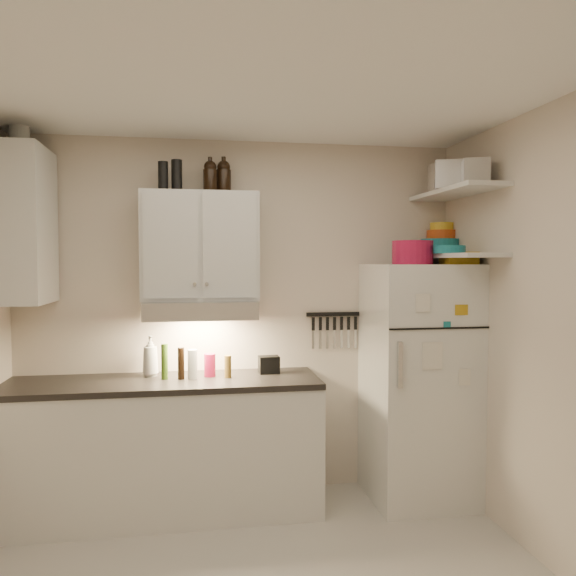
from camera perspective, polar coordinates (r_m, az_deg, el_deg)
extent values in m
cube|color=white|center=(2.81, -2.12, 21.19)|extent=(3.20, 3.00, 0.02)
cube|color=beige|center=(4.18, -4.78, -3.05)|extent=(3.20, 0.02, 2.60)
cube|color=beige|center=(3.31, 26.85, -4.87)|extent=(0.02, 3.00, 2.60)
cube|color=silver|center=(4.05, -12.42, -15.77)|extent=(2.10, 0.60, 0.88)
cube|color=black|center=(3.93, -12.49, -9.39)|extent=(2.10, 0.62, 0.04)
cube|color=silver|center=(3.98, -8.92, 4.20)|extent=(0.80, 0.33, 0.75)
cube|color=silver|center=(4.00, -25.49, 5.75)|extent=(0.33, 0.55, 1.00)
cube|color=silver|center=(3.92, -8.86, -2.14)|extent=(0.76, 0.46, 0.12)
cube|color=silver|center=(4.21, 13.11, -9.28)|extent=(0.70, 0.68, 1.70)
cube|color=silver|center=(4.11, 16.66, 9.31)|extent=(0.30, 0.95, 0.03)
cube|color=silver|center=(4.08, 16.58, 3.16)|extent=(0.30, 0.95, 0.03)
cube|color=black|center=(4.27, 4.65, -2.66)|extent=(0.42, 0.02, 0.03)
cylinder|color=#A5133B|center=(4.04, 12.52, 3.54)|extent=(0.30, 0.30, 0.17)
cube|color=#BB8E17|center=(4.09, 16.94, 2.92)|extent=(0.24, 0.28, 0.09)
cylinder|color=silver|center=(4.14, 13.60, 2.98)|extent=(0.07, 0.07, 0.09)
cylinder|color=silver|center=(4.34, 15.88, 10.54)|extent=(0.37, 0.37, 0.21)
cube|color=#AAAAAD|center=(4.07, 16.04, 10.95)|extent=(0.24, 0.23, 0.19)
cube|color=#AAAAAD|center=(3.90, 18.53, 11.08)|extent=(0.21, 0.21, 0.16)
cylinder|color=#177582|center=(4.40, 15.17, 4.09)|extent=(0.29, 0.29, 0.11)
cylinder|color=#C64312|center=(4.48, 15.36, 5.24)|extent=(0.23, 0.23, 0.07)
cylinder|color=gold|center=(4.48, 15.37, 6.04)|extent=(0.18, 0.18, 0.06)
cylinder|color=#177582|center=(3.98, 16.08, 3.78)|extent=(0.28, 0.28, 0.05)
cylinder|color=black|center=(3.98, -11.24, 11.14)|extent=(0.09, 0.09, 0.21)
cylinder|color=black|center=(3.97, -12.57, 11.02)|extent=(0.09, 0.09, 0.20)
cylinder|color=silver|center=(4.18, -25.62, 13.70)|extent=(0.17, 0.17, 0.17)
imported|color=silver|center=(4.05, -13.81, -6.48)|extent=(0.15, 0.15, 0.32)
cylinder|color=brown|center=(3.92, -6.13, -7.94)|extent=(0.06, 0.06, 0.15)
cylinder|color=#3E6519|center=(3.93, -12.43, -7.31)|extent=(0.06, 0.06, 0.24)
cylinder|color=black|center=(3.91, -10.81, -7.52)|extent=(0.06, 0.06, 0.22)
cylinder|color=silver|center=(3.91, -9.67, -7.65)|extent=(0.09, 0.09, 0.20)
cylinder|color=#A5133B|center=(3.97, -7.95, -7.77)|extent=(0.09, 0.09, 0.16)
cube|color=black|center=(4.05, -1.95, -7.79)|extent=(0.15, 0.11, 0.12)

